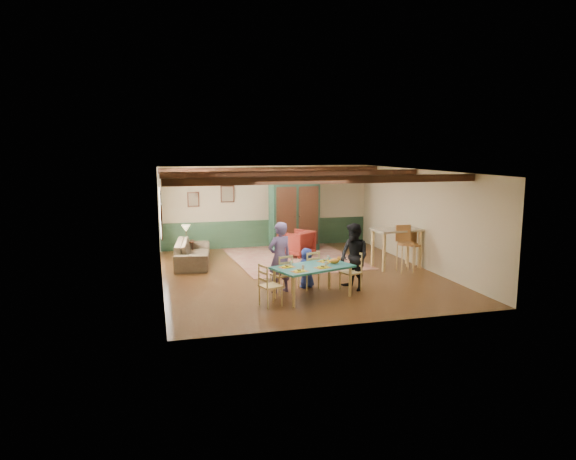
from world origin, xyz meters
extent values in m
plane|color=#472813|center=(0.00, 0.00, 0.00)|extent=(8.00, 8.00, 0.00)
cube|color=beige|center=(0.00, 4.00, 1.35)|extent=(7.00, 0.02, 2.70)
cube|color=beige|center=(-3.50, 0.00, 1.35)|extent=(0.02, 8.00, 2.70)
cube|color=beige|center=(3.50, 0.00, 1.35)|extent=(0.02, 8.00, 2.70)
cube|color=beige|center=(0.00, 0.00, 2.70)|extent=(7.00, 8.00, 0.02)
cube|color=#203B26|center=(0.00, 3.98, 0.45)|extent=(6.95, 0.03, 0.90)
cube|color=black|center=(0.00, -2.30, 2.61)|extent=(6.95, 0.16, 0.16)
cube|color=black|center=(0.00, 0.40, 2.61)|extent=(6.95, 0.16, 0.16)
cube|color=black|center=(0.00, 3.00, 2.61)|extent=(6.95, 0.16, 0.16)
imported|color=slate|center=(-0.91, -1.55, 0.82)|extent=(0.69, 0.56, 1.63)
imported|color=black|center=(0.81, -1.77, 0.78)|extent=(0.80, 0.91, 1.56)
imported|color=#253794|center=(-0.19, -1.31, 0.48)|extent=(0.54, 0.44, 0.95)
cube|color=tan|center=(0.37, 1.91, 0.01)|extent=(3.76, 4.38, 0.01)
cube|color=black|center=(0.72, 3.12, 1.20)|extent=(1.75, 0.81, 2.40)
imported|color=#531110|center=(0.57, 2.26, 0.39)|extent=(1.19, 1.20, 0.79)
imported|color=#3F3627|center=(-2.62, 1.87, 0.34)|extent=(1.18, 2.41, 0.68)
camera|label=1|loc=(-3.63, -12.63, 3.27)|focal=32.00mm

